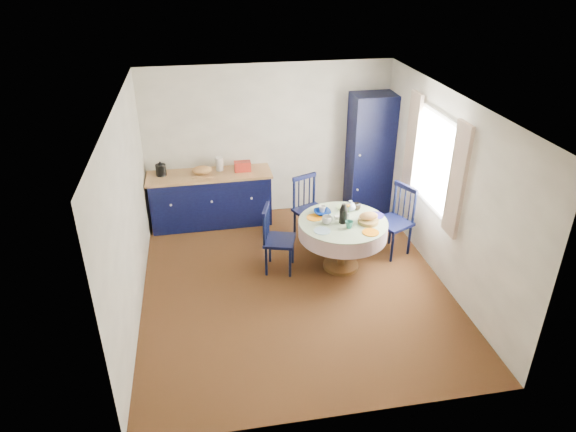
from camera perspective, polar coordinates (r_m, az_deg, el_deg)
name	(u,v)px	position (r m, az deg, el deg)	size (l,w,h in m)	color
floor	(294,284)	(7.02, 0.66, -7.54)	(4.50, 4.50, 0.00)	black
ceiling	(295,102)	(5.93, 0.79, 12.57)	(4.50, 4.50, 0.00)	white
wall_back	(269,141)	(8.43, -2.17, 8.30)	(4.00, 0.02, 2.50)	white
wall_left	(129,214)	(6.35, -17.30, 0.20)	(0.02, 4.50, 2.50)	white
wall_right	(445,189)	(7.00, 17.04, 2.86)	(0.02, 4.50, 2.50)	white
window	(435,161)	(7.12, 15.98, 5.85)	(0.10, 1.74, 1.45)	white
kitchen_counter	(211,198)	(8.40, -8.57, 2.03)	(1.97, 0.64, 1.12)	black
pantry_cabinet	(370,154)	(8.66, 9.12, 6.79)	(0.71, 0.53, 2.01)	black
dining_table	(343,229)	(7.09, 6.16, -1.42)	(1.22, 1.22, 1.02)	brown
chair_left	(277,239)	(7.07, -1.28, -2.54)	(0.52, 0.53, 0.97)	black
chair_far	(310,209)	(7.82, 2.41, 0.82)	(0.59, 0.58, 1.02)	black
chair_right	(395,220)	(7.62, 11.84, -0.44)	(0.60, 0.61, 1.04)	black
mug_a	(327,220)	(6.92, 4.35, -0.44)	(0.14, 0.14, 0.11)	silver
mug_b	(349,225)	(6.85, 6.81, -0.95)	(0.11, 0.11, 0.10)	#266B5C
mug_c	(357,207)	(7.34, 7.64, 1.03)	(0.12, 0.12, 0.10)	black
mug_d	(322,209)	(7.23, 3.84, 0.78)	(0.10, 0.10, 0.09)	silver
cobalt_bowl	(322,212)	(7.17, 3.84, 0.41)	(0.24, 0.24, 0.06)	navy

